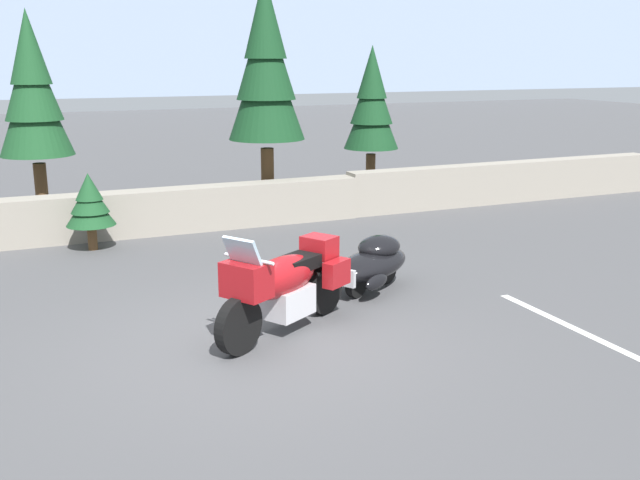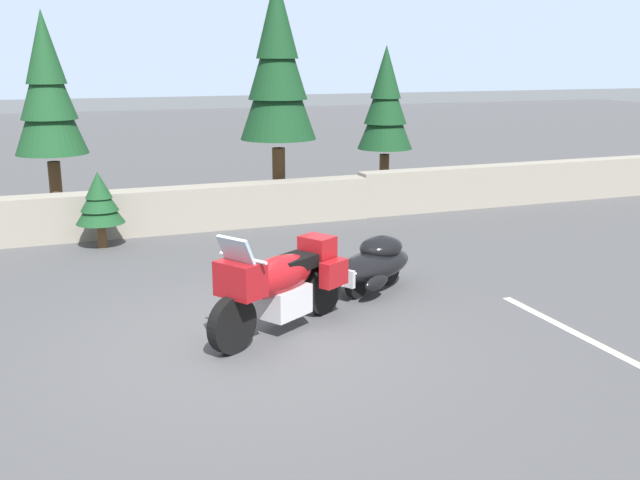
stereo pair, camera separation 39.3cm
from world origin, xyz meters
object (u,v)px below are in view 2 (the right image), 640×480
at_px(car_shaped_trailer, 374,263).
at_px(pine_tree_far_right, 386,103).
at_px(pine_tree_secondary, 47,91).
at_px(pine_tree_tall, 277,67).
at_px(touring_motorcycle, 280,282).

xyz_separation_m(car_shaped_trailer, pine_tree_far_right, (3.29, 6.53, 1.79)).
relative_size(pine_tree_secondary, pine_tree_far_right, 1.18).
bearing_deg(pine_tree_far_right, pine_tree_tall, -160.51).
distance_m(pine_tree_tall, pine_tree_far_right, 3.25).
xyz_separation_m(touring_motorcycle, pine_tree_secondary, (-2.33, 7.63, 1.98)).
bearing_deg(pine_tree_secondary, pine_tree_far_right, -0.32).
relative_size(touring_motorcycle, pine_tree_far_right, 0.58).
relative_size(car_shaped_trailer, pine_tree_secondary, 0.50).
xyz_separation_m(pine_tree_tall, pine_tree_far_right, (2.95, 1.04, -0.85)).
bearing_deg(car_shaped_trailer, pine_tree_secondary, 121.79).
bearing_deg(pine_tree_secondary, car_shaped_trailer, -58.21).
distance_m(car_shaped_trailer, pine_tree_secondary, 8.03).
distance_m(touring_motorcycle, pine_tree_tall, 7.29).
height_order(pine_tree_secondary, pine_tree_far_right, pine_tree_secondary).
bearing_deg(pine_tree_far_right, pine_tree_secondary, 179.68).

